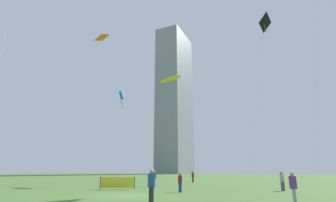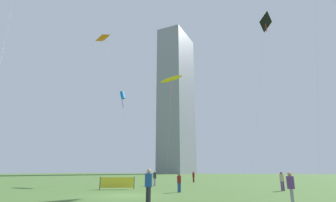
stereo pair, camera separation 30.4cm
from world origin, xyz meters
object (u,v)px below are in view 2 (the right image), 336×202
Objects in this scene: person_standing_2 at (149,184)px; person_standing_5 at (194,176)px; distant_highrise_0 at (177,100)px; event_banner at (117,183)px; person_standing_3 at (282,180)px; kite_flying_3 at (171,79)px; person_standing_0 at (179,181)px; kite_flying_2 at (123,96)px; kite_flying_1 at (103,38)px; kite_flying_4 at (265,23)px; person_standing_4 at (155,177)px; person_standing_1 at (291,186)px.

person_standing_5 is at bearing 132.43° from person_standing_2.
distant_highrise_0 reaches higher than event_banner.
person_standing_3 is 0.09× the size of kite_flying_3.
kite_flying_2 reaches higher than person_standing_0.
kite_flying_1 is at bearing 152.85° from person_standing_3.
kite_flying_3 is 6.18× the size of event_banner.
kite_flying_4 is at bearing 4.20° from kite_flying_3.
person_standing_5 is at bearing -117.22° from person_standing_0.
distant_highrise_0 reaches higher than person_standing_5.
person_standing_5 is 0.09× the size of kite_flying_3.
kite_flying_1 is 1.15× the size of kite_flying_4.
person_standing_3 is 26.18m from kite_flying_3.
person_standing_2 is 0.10× the size of kite_flying_3.
kite_flying_4 is at bearing 83.73° from person_standing_3.
kite_flying_4 is at bearing -58.63° from distant_highrise_0.
kite_flying_2 is (-12.33, 9.94, 14.50)m from person_standing_4.
event_banner is (42.03, -115.55, -42.60)m from distant_highrise_0.
kite_flying_3 reaches higher than person_standing_1.
kite_flying_1 reaches higher than person_standing_5.
person_standing_5 is at bearing -55.72° from person_standing_4.
kite_flying_1 is 10.23× the size of event_banner.
distant_highrise_0 reaches higher than person_standing_3.
kite_flying_2 is 27.99m from kite_flying_4.
person_standing_4 is at bearing -67.41° from distant_highrise_0.
person_standing_2 is at bearing -68.68° from kite_flying_3.
distant_highrise_0 is at bearing 48.07° from person_standing_5.
kite_flying_2 is (-18.52, 17.27, 14.63)m from person_standing_0.
kite_flying_3 is 17.99m from kite_flying_4.
kite_flying_4 reaches higher than person_standing_5.
distant_highrise_0 is at bearing 103.87° from kite_flying_1.
person_standing_2 reaches higher than person_standing_5.
person_standing_4 is at bearing 165.40° from person_standing_3.
event_banner is (-14.78, -4.79, -0.32)m from person_standing_3.
person_standing_4 is (-14.14, 1.93, 0.07)m from person_standing_3.
event_banner is (-14.65, -18.10, -24.26)m from kite_flying_4.
kite_flying_1 is at bearing -130.81° from person_standing_1.
person_standing_3 is at bearing 171.44° from person_standing_0.
kite_flying_1 is at bearing -78.17° from person_standing_0.
person_standing_1 is at bearing 179.58° from person_standing_4.
person_standing_1 is 27.34m from person_standing_5.
person_standing_3 is at bearing 17.97° from event_banner.
distant_highrise_0 is (-42.67, 108.82, 42.21)m from person_standing_4.
kite_flying_2 reaches higher than person_standing_1.
person_standing_2 is 17.32m from person_standing_4.
event_banner is at bearing -47.82° from person_standing_0.
person_standing_3 is at bearing -24.15° from kite_flying_2.
distant_highrise_0 reaches higher than kite_flying_1.
person_standing_0 is 0.09× the size of kite_flying_2.
person_standing_4 is (-7.74, 15.50, -0.05)m from person_standing_2.
person_standing_4 reaches higher than person_standing_0.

